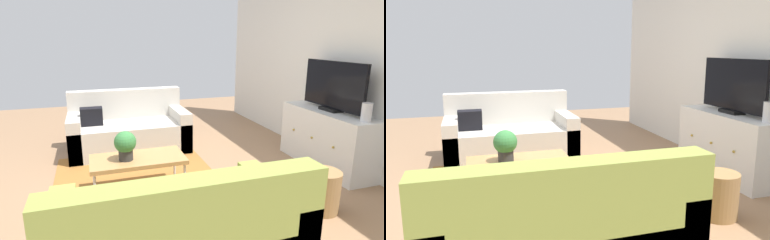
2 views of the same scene
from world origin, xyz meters
TOP-DOWN VIEW (x-y plane):
  - ground_plane at (0.00, 0.00)m, footprint 10.00×10.00m
  - wall_back at (0.00, 2.55)m, footprint 6.40×0.12m
  - area_rug at (0.00, -0.15)m, footprint 2.50×1.90m
  - couch_left_side at (-1.44, -0.10)m, footprint 0.88×1.70m
  - coffee_table at (0.03, -0.18)m, footprint 0.51×1.00m
  - potted_plant at (0.06, -0.31)m, footprint 0.23×0.23m
  - tv_console at (0.04, 2.27)m, footprint 1.37×0.47m
  - flat_screen_tv at (0.04, 2.29)m, footprint 1.01×0.16m
  - glass_vase at (0.60, 2.27)m, footprint 0.11×0.11m
  - wicker_basket at (0.96, 1.46)m, footprint 0.34×0.34m

SIDE VIEW (x-z plane):
  - ground_plane at x=0.00m, z-range 0.00..0.00m
  - area_rug at x=0.00m, z-range 0.00..0.01m
  - wicker_basket at x=0.96m, z-range 0.00..0.41m
  - couch_left_side at x=-1.44m, z-range -0.15..0.73m
  - tv_console at x=0.04m, z-range 0.00..0.75m
  - coffee_table at x=0.03m, z-range 0.17..0.58m
  - potted_plant at x=0.06m, z-range 0.42..0.73m
  - glass_vase at x=0.60m, z-range 0.75..0.96m
  - flat_screen_tv at x=0.04m, z-range 0.75..1.37m
  - wall_back at x=0.00m, z-range 0.00..2.70m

